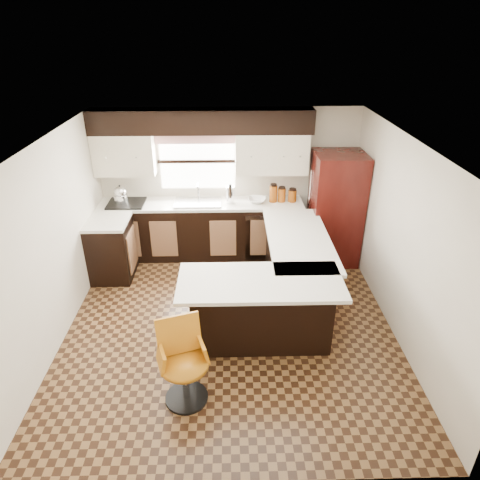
{
  "coord_description": "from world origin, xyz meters",
  "views": [
    {
      "loc": [
        0.02,
        -4.53,
        3.59
      ],
      "look_at": [
        0.14,
        0.45,
        1.01
      ],
      "focal_mm": 32.0,
      "sensor_mm": 36.0,
      "label": 1
    }
  ],
  "objects_px": {
    "peninsula_return": "(261,311)",
    "refrigerator": "(335,209)",
    "bar_chair": "(184,365)",
    "peninsula_long": "(293,269)"
  },
  "relations": [
    {
      "from": "peninsula_return",
      "to": "refrigerator",
      "type": "relative_size",
      "value": 0.92
    },
    {
      "from": "peninsula_return",
      "to": "bar_chair",
      "type": "relative_size",
      "value": 1.78
    },
    {
      "from": "peninsula_long",
      "to": "peninsula_return",
      "type": "relative_size",
      "value": 1.18
    },
    {
      "from": "peninsula_long",
      "to": "bar_chair",
      "type": "bearing_deg",
      "value": -125.92
    },
    {
      "from": "peninsula_long",
      "to": "refrigerator",
      "type": "height_order",
      "value": "refrigerator"
    },
    {
      "from": "peninsula_long",
      "to": "refrigerator",
      "type": "relative_size",
      "value": 1.08
    },
    {
      "from": "peninsula_return",
      "to": "bar_chair",
      "type": "height_order",
      "value": "bar_chair"
    },
    {
      "from": "refrigerator",
      "to": "peninsula_return",
      "type": "bearing_deg",
      "value": -122.78
    },
    {
      "from": "bar_chair",
      "to": "peninsula_return",
      "type": "bearing_deg",
      "value": 28.88
    },
    {
      "from": "refrigerator",
      "to": "bar_chair",
      "type": "relative_size",
      "value": 1.94
    }
  ]
}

